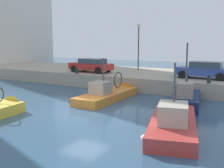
% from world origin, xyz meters
% --- Properties ---
extents(water_surface, '(80.00, 80.00, 0.00)m').
position_xyz_m(water_surface, '(0.00, 0.00, 0.00)').
color(water_surface, '#335675').
rests_on(water_surface, ground).
extents(quay_wall, '(9.00, 56.00, 1.20)m').
position_xyz_m(quay_wall, '(11.50, 0.00, 0.60)').
color(quay_wall, '#ADA08C').
rests_on(quay_wall, ground).
extents(fishing_boat_orange, '(6.93, 2.32, 3.99)m').
position_xyz_m(fishing_boat_orange, '(3.90, 0.44, 0.11)').
color(fishing_boat_orange, orange).
rests_on(fishing_boat_orange, ground).
extents(fishing_boat_navy, '(5.62, 2.68, 4.98)m').
position_xyz_m(fishing_boat_navy, '(4.69, -5.02, 0.13)').
color(fishing_boat_navy, navy).
rests_on(fishing_boat_navy, ground).
extents(fishing_boat_red, '(7.16, 3.62, 4.28)m').
position_xyz_m(fishing_boat_red, '(-0.66, -5.79, 0.13)').
color(fishing_boat_red, '#BC3833').
rests_on(fishing_boat_red, ground).
extents(parked_car_blue, '(1.98, 4.39, 1.42)m').
position_xyz_m(parked_car_blue, '(9.70, -5.16, 1.93)').
color(parked_car_blue, '#334C9E').
rests_on(parked_car_blue, quay_wall).
extents(parked_car_red, '(2.14, 4.49, 1.35)m').
position_xyz_m(parked_car_red, '(9.02, 5.45, 1.90)').
color(parked_car_red, red).
rests_on(parked_car_red, quay_wall).
extents(mooring_bollard_mid, '(0.28, 0.28, 0.55)m').
position_xyz_m(mooring_bollard_mid, '(7.35, -6.00, 1.48)').
color(mooring_bollard_mid, '#2D2D33').
rests_on(mooring_bollard_mid, quay_wall).
extents(mooring_bollard_north, '(0.28, 0.28, 0.55)m').
position_xyz_m(mooring_bollard_north, '(7.35, 6.00, 1.48)').
color(mooring_bollard_north, '#2D2D33').
rests_on(mooring_bollard_north, quay_wall).
extents(quay_streetlamp, '(0.36, 0.36, 4.83)m').
position_xyz_m(quay_streetlamp, '(13.00, 2.16, 4.45)').
color(quay_streetlamp, '#38383D').
rests_on(quay_streetlamp, quay_wall).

